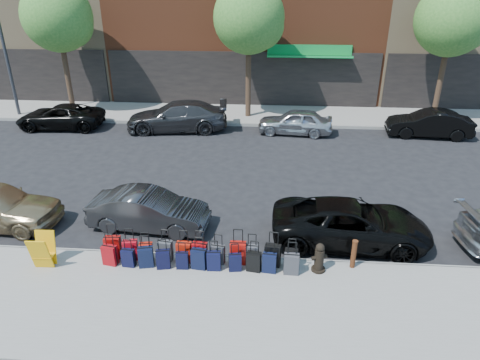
# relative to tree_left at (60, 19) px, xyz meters

# --- Properties ---
(ground) EXTENTS (120.00, 120.00, 0.00)m
(ground) POSITION_rel_tree_left_xyz_m (9.86, -9.50, -5.41)
(ground) COLOR black
(ground) RESTS_ON ground
(sidewalk_near) EXTENTS (60.00, 4.00, 0.15)m
(sidewalk_near) POSITION_rel_tree_left_xyz_m (9.86, -16.00, -5.34)
(sidewalk_near) COLOR gray
(sidewalk_near) RESTS_ON ground
(sidewalk_far) EXTENTS (60.00, 4.00, 0.15)m
(sidewalk_far) POSITION_rel_tree_left_xyz_m (9.86, 0.50, -5.34)
(sidewalk_far) COLOR gray
(sidewalk_far) RESTS_ON ground
(curb_near) EXTENTS (60.00, 0.08, 0.15)m
(curb_near) POSITION_rel_tree_left_xyz_m (9.86, -13.98, -5.34)
(curb_near) COLOR gray
(curb_near) RESTS_ON ground
(curb_far) EXTENTS (60.00, 0.08, 0.15)m
(curb_far) POSITION_rel_tree_left_xyz_m (9.86, -1.52, -5.34)
(curb_far) COLOR gray
(curb_far) RESTS_ON ground
(tree_left) EXTENTS (3.80, 3.80, 7.27)m
(tree_left) POSITION_rel_tree_left_xyz_m (0.00, 0.00, 0.00)
(tree_left) COLOR black
(tree_left) RESTS_ON sidewalk_far
(tree_center) EXTENTS (3.80, 3.80, 7.27)m
(tree_center) POSITION_rel_tree_left_xyz_m (10.50, 0.00, 0.00)
(tree_center) COLOR black
(tree_center) RESTS_ON sidewalk_far
(tree_right) EXTENTS (3.80, 3.80, 7.27)m
(tree_right) POSITION_rel_tree_left_xyz_m (21.00, 0.00, 0.00)
(tree_right) COLOR black
(tree_right) RESTS_ON sidewalk_far
(streetlight) EXTENTS (2.59, 0.18, 8.00)m
(streetlight) POSITION_rel_tree_left_xyz_m (-2.94, -0.70, -0.75)
(streetlight) COLOR #333338
(streetlight) RESTS_ON sidewalk_far
(suitcase_front_0) EXTENTS (0.46, 0.27, 1.07)m
(suitcase_front_0) POSITION_rel_tree_left_xyz_m (7.35, -14.27, -4.93)
(suitcase_front_0) COLOR maroon
(suitcase_front_0) RESTS_ON sidewalk_near
(suitcase_front_1) EXTENTS (0.43, 0.28, 0.97)m
(suitcase_front_1) POSITION_rel_tree_left_xyz_m (7.86, -14.32, -4.96)
(suitcase_front_1) COLOR #AE0B17
(suitcase_front_1) RESTS_ON sidewalk_near
(suitcase_front_2) EXTENTS (0.39, 0.25, 0.88)m
(suitcase_front_2) POSITION_rel_tree_left_xyz_m (8.32, -14.34, -4.98)
(suitcase_front_2) COLOR #A6170A
(suitcase_front_2) RESTS_ON sidewalk_near
(suitcase_front_3) EXTENTS (0.42, 0.27, 0.95)m
(suitcase_front_3) POSITION_rel_tree_left_xyz_m (8.86, -14.26, -4.96)
(suitcase_front_3) COLOR #3C3C41
(suitcase_front_3) RESTS_ON sidewalk_near
(suitcase_front_4) EXTENTS (0.42, 0.25, 0.98)m
(suitcase_front_4) POSITION_rel_tree_left_xyz_m (9.40, -14.31, -4.95)
(suitcase_front_4) COLOR #AB1A0B
(suitcase_front_4) RESTS_ON sidewalk_near
(suitcase_front_5) EXTENTS (0.43, 0.27, 0.99)m
(suitcase_front_5) POSITION_rel_tree_left_xyz_m (9.85, -14.32, -4.95)
(suitcase_front_5) COLOR maroon
(suitcase_front_5) RESTS_ON sidewalk_near
(suitcase_front_6) EXTENTS (0.40, 0.26, 0.90)m
(suitcase_front_6) POSITION_rel_tree_left_xyz_m (10.36, -14.31, -4.98)
(suitcase_front_6) COLOR #323237
(suitcase_front_6) RESTS_ON sidewalk_near
(suitcase_front_7) EXTENTS (0.44, 0.25, 1.07)m
(suitcase_front_7) POSITION_rel_tree_left_xyz_m (10.91, -14.28, -4.93)
(suitcase_front_7) COLOR #A00E0A
(suitcase_front_7) RESTS_ON sidewalk_near
(suitcase_front_8) EXTENTS (0.40, 0.23, 0.93)m
(suitcase_front_8) POSITION_rel_tree_left_xyz_m (11.30, -14.27, -4.97)
(suitcase_front_8) COLOR #39393E
(suitcase_front_8) RESTS_ON sidewalk_near
(suitcase_front_9) EXTENTS (0.47, 0.31, 1.04)m
(suitcase_front_9) POSITION_rel_tree_left_xyz_m (11.88, -14.30, -4.94)
(suitcase_front_9) COLOR black
(suitcase_front_9) RESTS_ON sidewalk_near
(suitcase_front_10) EXTENTS (0.37, 0.24, 0.85)m
(suitcase_front_10) POSITION_rel_tree_left_xyz_m (12.39, -14.30, -4.99)
(suitcase_front_10) COLOR black
(suitcase_front_10) RESTS_ON sidewalk_near
(suitcase_back_0) EXTENTS (0.43, 0.30, 0.94)m
(suitcase_back_0) POSITION_rel_tree_left_xyz_m (7.37, -14.59, -4.97)
(suitcase_back_0) COLOR maroon
(suitcase_back_0) RESTS_ON sidewalk_near
(suitcase_back_1) EXTENTS (0.37, 0.23, 0.84)m
(suitcase_back_1) POSITION_rel_tree_left_xyz_m (7.90, -14.64, -5.00)
(suitcase_back_1) COLOR black
(suitcase_back_1) RESTS_ON sidewalk_near
(suitcase_back_2) EXTENTS (0.44, 0.31, 0.96)m
(suitcase_back_2) POSITION_rel_tree_left_xyz_m (8.39, -14.62, -4.96)
(suitcase_back_2) COLOR black
(suitcase_back_2) RESTS_ON sidewalk_near
(suitcase_back_3) EXTENTS (0.40, 0.28, 0.88)m
(suitcase_back_3) POSITION_rel_tree_left_xyz_m (8.88, -14.65, -4.99)
(suitcase_back_3) COLOR black
(suitcase_back_3) RESTS_ON sidewalk_near
(suitcase_back_4) EXTENTS (0.34, 0.21, 0.79)m
(suitcase_back_4) POSITION_rel_tree_left_xyz_m (9.41, -14.62, -5.01)
(suitcase_back_4) COLOR black
(suitcase_back_4) RESTS_ON sidewalk_near
(suitcase_back_5) EXTENTS (0.43, 0.29, 0.96)m
(suitcase_back_5) POSITION_rel_tree_left_xyz_m (9.86, -14.59, -4.96)
(suitcase_back_5) COLOR black
(suitcase_back_5) RESTS_ON sidewalk_near
(suitcase_back_6) EXTENTS (0.38, 0.23, 0.89)m
(suitcase_back_6) POSITION_rel_tree_left_xyz_m (10.28, -14.62, -4.98)
(suitcase_back_6) COLOR black
(suitcase_back_6) RESTS_ON sidewalk_near
(suitcase_back_7) EXTENTS (0.37, 0.25, 0.82)m
(suitcase_back_7) POSITION_rel_tree_left_xyz_m (10.86, -14.61, -5.01)
(suitcase_back_7) COLOR black
(suitcase_back_7) RESTS_ON sidewalk_near
(suitcase_back_8) EXTENTS (0.41, 0.28, 0.91)m
(suitcase_back_8) POSITION_rel_tree_left_xyz_m (11.37, -14.58, -4.98)
(suitcase_back_8) COLOR black
(suitcase_back_8) RESTS_ON sidewalk_near
(suitcase_back_9) EXTENTS (0.40, 0.26, 0.90)m
(suitcase_back_9) POSITION_rel_tree_left_xyz_m (11.79, -14.60, -4.98)
(suitcase_back_9) COLOR black
(suitcase_back_9) RESTS_ON sidewalk_near
(suitcase_back_10) EXTENTS (0.41, 0.25, 0.96)m
(suitcase_back_10) POSITION_rel_tree_left_xyz_m (12.38, -14.63, -4.96)
(suitcase_back_10) COLOR #36363A
(suitcase_back_10) RESTS_ON sidewalk_near
(fire_hydrant) EXTENTS (0.44, 0.39, 0.86)m
(fire_hydrant) POSITION_rel_tree_left_xyz_m (13.14, -14.45, -4.87)
(fire_hydrant) COLOR black
(fire_hydrant) RESTS_ON sidewalk_near
(bollard) EXTENTS (0.16, 0.16, 0.85)m
(bollard) POSITION_rel_tree_left_xyz_m (14.09, -14.22, -4.82)
(bollard) COLOR #38190C
(bollard) RESTS_ON sidewalk_near
(display_rack) EXTENTS (0.56, 0.62, 0.97)m
(display_rack) POSITION_rel_tree_left_xyz_m (5.59, -14.81, -4.78)
(display_rack) COLOR #E8A40C
(display_rack) RESTS_ON sidewalk_near
(car_near_1) EXTENTS (3.96, 1.68, 1.27)m
(car_near_1) POSITION_rel_tree_left_xyz_m (7.88, -12.36, -4.78)
(car_near_1) COLOR #333436
(car_near_1) RESTS_ON ground
(car_near_2) EXTENTS (4.84, 2.35, 1.33)m
(car_near_2) POSITION_rel_tree_left_xyz_m (14.23, -12.74, -4.75)
(car_near_2) COLOR black
(car_near_2) RESTS_ON ground
(car_far_0) EXTENTS (4.67, 2.33, 1.27)m
(car_far_0) POSITION_rel_tree_left_xyz_m (0.32, -2.54, -4.78)
(car_far_0) COLOR black
(car_far_0) RESTS_ON ground
(car_far_1) EXTENTS (5.51, 2.72, 1.54)m
(car_far_1) POSITION_rel_tree_left_xyz_m (6.72, -2.47, -4.64)
(car_far_1) COLOR #333335
(car_far_1) RESTS_ON ground
(car_far_2) EXTENTS (3.96, 1.90, 1.30)m
(car_far_2) POSITION_rel_tree_left_xyz_m (12.97, -2.57, -4.76)
(car_far_2) COLOR #B6B8BD
(car_far_2) RESTS_ON ground
(car_far_3) EXTENTS (4.26, 1.78, 1.37)m
(car_far_3) POSITION_rel_tree_left_xyz_m (19.78, -2.49, -4.73)
(car_far_3) COLOR black
(car_far_3) RESTS_ON ground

